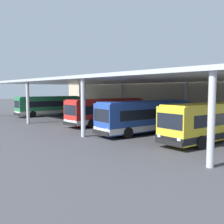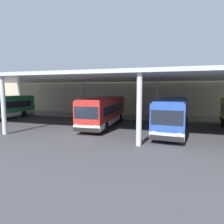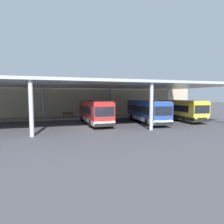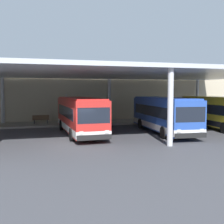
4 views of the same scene
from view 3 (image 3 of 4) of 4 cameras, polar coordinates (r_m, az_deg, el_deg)
ground_plane at (r=21.91m, az=-5.95°, el=-5.16°), size 200.00×200.00×0.00m
platform_kerb at (r=33.42m, az=-9.59°, el=-1.63°), size 42.00×4.50×0.18m
station_building_facade at (r=36.45m, az=-10.27°, el=4.19°), size 48.00×1.60×6.93m
canopy_shelter at (r=27.07m, az=-8.17°, el=7.98°), size 40.00×17.00×5.55m
bus_second_bay at (r=26.09m, az=-5.41°, el=0.10°), size 2.99×10.61×3.17m
bus_middle_bay at (r=27.51m, az=10.35°, el=0.28°), size 3.28×10.68×3.17m
bus_far_bay at (r=31.70m, az=19.77°, el=0.65°), size 3.14×10.66×3.17m
bench_waiting at (r=33.25m, az=-13.22°, el=-0.73°), size 1.80×0.45×0.92m
trash_bin at (r=33.56m, az=-7.71°, el=-0.58°), size 0.52×0.52×0.98m
banner_sign at (r=32.54m, az=-8.38°, el=1.55°), size 0.70×0.12×3.20m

